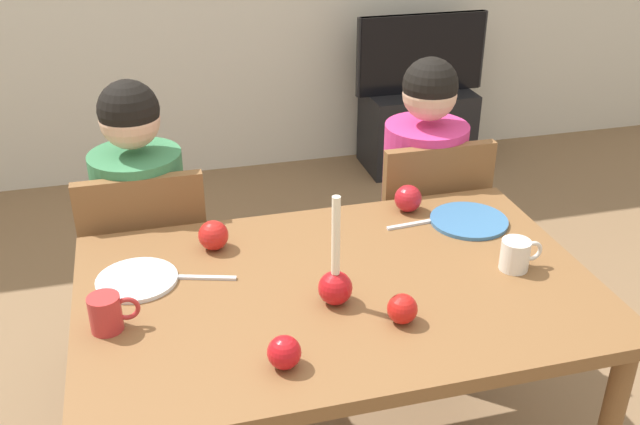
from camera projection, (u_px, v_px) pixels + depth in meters
The scene contains 18 objects.
dining_table at pixel (338, 310), 1.99m from camera, with size 1.40×0.90×0.75m.
chair_left at pixel (149, 269), 2.47m from camera, with size 0.40×0.40×0.90m.
chair_right at pixel (423, 233), 2.70m from camera, with size 0.40×0.40×0.90m.
person_left_child at pixel (147, 250), 2.47m from camera, with size 0.30×0.30×1.17m.
person_right_child at pixel (421, 215), 2.70m from camera, with size 0.30×0.30×1.17m.
tv_stand at pixel (416, 129), 4.42m from camera, with size 0.64×0.40×0.48m, color black.
tv at pixel (421, 54), 4.21m from camera, with size 0.79×0.05×0.46m.
candle_centerpiece at pixel (335, 282), 1.85m from camera, with size 0.09×0.09×0.31m.
plate_left at pixel (137, 280), 1.96m from camera, with size 0.22×0.22×0.01m, color silver.
plate_right at pixel (469, 221), 2.27m from camera, with size 0.24×0.24×0.01m, color teal.
mug_left at pixel (107, 313), 1.75m from camera, with size 0.12×0.08×0.09m.
mug_right at pixel (516, 255), 2.00m from camera, with size 0.12×0.08×0.09m.
fork_left at pixel (204, 278), 1.97m from camera, with size 0.18×0.01×0.01m, color silver.
fork_right at pixel (413, 224), 2.25m from camera, with size 0.18×0.01×0.01m, color silver.
apple_near_candle at pixel (402, 309), 1.78m from camera, with size 0.08×0.08×0.08m, color red.
apple_by_left_plate at pixel (284, 352), 1.63m from camera, with size 0.08×0.08×0.08m, color red.
apple_by_right_mug at pixel (408, 198), 2.32m from camera, with size 0.09×0.09×0.09m, color #AD1922.
apple_far_edge at pixel (213, 235), 2.10m from camera, with size 0.09×0.09×0.09m, color red.
Camera 1 is at (-0.47, -1.57, 1.82)m, focal length 40.29 mm.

